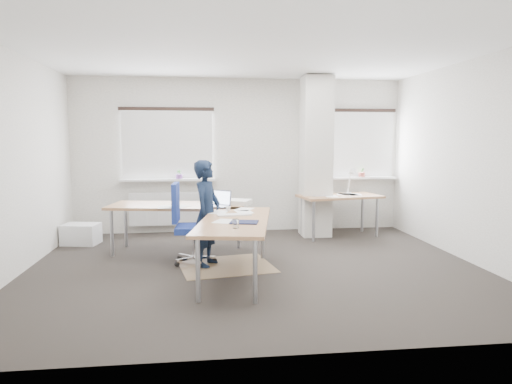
{
  "coord_description": "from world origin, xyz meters",
  "views": [
    {
      "loc": [
        -0.69,
        -5.89,
        1.71
      ],
      "look_at": [
        0.12,
        0.9,
        0.91
      ],
      "focal_mm": 32.0,
      "sensor_mm": 36.0,
      "label": 1
    }
  ],
  "objects": [
    {
      "name": "floor_mat",
      "position": [
        -0.38,
        0.13,
        0.0
      ],
      "size": [
        1.37,
        1.22,
        0.01
      ],
      "primitive_type": "cube",
      "rotation": [
        0.0,
        0.0,
        0.18
      ],
      "color": "olive",
      "rests_on": "ground"
    },
    {
      "name": "task_chair",
      "position": [
        -0.85,
        0.31,
        0.31
      ],
      "size": [
        0.61,
        0.6,
        1.12
      ],
      "rotation": [
        0.0,
        0.0,
        -0.06
      ],
      "color": "navy",
      "rests_on": "ground"
    },
    {
      "name": "person",
      "position": [
        -0.63,
        0.2,
        0.72
      ],
      "size": [
        0.52,
        0.61,
        1.43
      ],
      "primitive_type": "imported",
      "rotation": [
        0.0,
        0.0,
        1.17
      ],
      "color": "black",
      "rests_on": "ground"
    },
    {
      "name": "desk_main",
      "position": [
        -0.63,
        0.3,
        0.69
      ],
      "size": [
        2.4,
        2.98,
        0.96
      ],
      "rotation": [
        0.0,
        0.0,
        -0.17
      ],
      "color": "#9D6943",
      "rests_on": "ground"
    },
    {
      "name": "white_crate",
      "position": [
        -2.67,
        1.7,
        0.17
      ],
      "size": [
        0.62,
        0.49,
        0.33
      ],
      "primitive_type": "cube",
      "rotation": [
        0.0,
        0.0,
        -0.2
      ],
      "color": "white",
      "rests_on": "ground"
    },
    {
      "name": "ground",
      "position": [
        0.0,
        0.0,
        0.0
      ],
      "size": [
        6.0,
        6.0,
        0.0
      ],
      "primitive_type": "plane",
      "color": "#292421",
      "rests_on": "ground"
    },
    {
      "name": "desk_side",
      "position": [
        1.69,
        1.8,
        0.69
      ],
      "size": [
        1.5,
        0.93,
        1.22
      ],
      "rotation": [
        0.0,
        0.0,
        0.17
      ],
      "color": "#9D6943",
      "rests_on": "ground"
    },
    {
      "name": "room_shell",
      "position": [
        0.18,
        0.45,
        1.75
      ],
      "size": [
        6.04,
        5.04,
        2.82
      ],
      "color": "#B8B2A8",
      "rests_on": "ground"
    }
  ]
}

